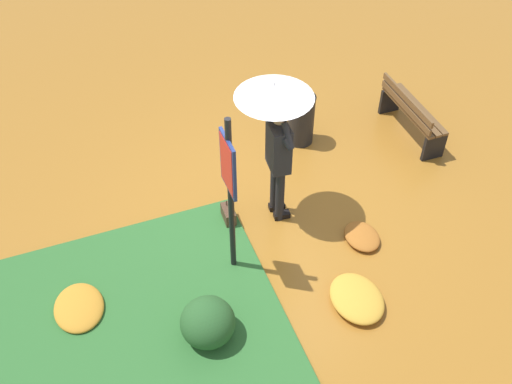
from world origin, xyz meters
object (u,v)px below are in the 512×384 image
person_with_umbrella (276,119)px  handbag (228,215)px  info_sign_post (229,182)px  park_bench (411,113)px  trash_bin (301,119)px

person_with_umbrella → handbag: size_ratio=5.53×
info_sign_post → park_bench: 3.93m
info_sign_post → handbag: size_ratio=6.22×
person_with_umbrella → trash_bin: size_ratio=2.45×
info_sign_post → handbag: (0.75, -0.20, -1.32)m
person_with_umbrella → trash_bin: 1.95m
person_with_umbrella → info_sign_post: (-0.74, 0.85, -0.11)m
info_sign_post → trash_bin: (2.00, -1.81, -1.03)m
person_with_umbrella → handbag: 1.57m
handbag → info_sign_post: bearing=165.0°
person_with_umbrella → info_sign_post: size_ratio=0.89×
trash_bin → handbag: bearing=127.9°
person_with_umbrella → handbag: bearing=89.1°
handbag → trash_bin: size_ratio=0.44×
park_bench → trash_bin: trash_bin is taller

